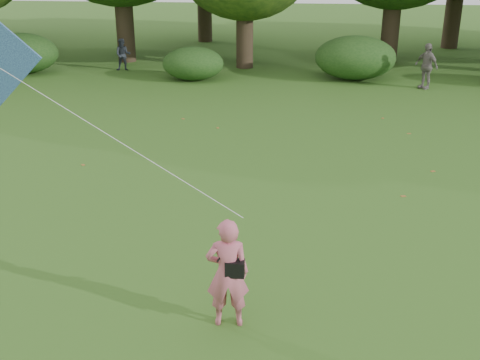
# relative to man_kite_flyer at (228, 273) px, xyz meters

# --- Properties ---
(ground) EXTENTS (100.00, 100.00, 0.00)m
(ground) POSITION_rel_man_kite_flyer_xyz_m (0.53, 0.48, -0.93)
(ground) COLOR #265114
(ground) RESTS_ON ground
(man_kite_flyer) EXTENTS (0.72, 0.52, 1.86)m
(man_kite_flyer) POSITION_rel_man_kite_flyer_xyz_m (0.00, 0.00, 0.00)
(man_kite_flyer) COLOR #C05A6E
(man_kite_flyer) RESTS_ON ground
(bystander_left) EXTENTS (0.78, 0.65, 1.47)m
(bystander_left) POSITION_rel_man_kite_flyer_xyz_m (-7.02, 19.24, -0.19)
(bystander_left) COLOR #252A31
(bystander_left) RESTS_ON ground
(bystander_right) EXTENTS (1.05, 1.12, 1.85)m
(bystander_right) POSITION_rel_man_kite_flyer_xyz_m (6.26, 16.89, -0.01)
(bystander_right) COLOR slate
(bystander_right) RESTS_ON ground
(crossbody_bag) EXTENTS (0.43, 0.20, 0.72)m
(crossbody_bag) POSITION_rel_man_kite_flyer_xyz_m (0.12, -0.03, 0.12)
(crossbody_bag) COLOR black
(crossbody_bag) RESTS_ON ground
(shrub_band) EXTENTS (39.15, 3.22, 1.88)m
(shrub_band) POSITION_rel_man_kite_flyer_xyz_m (-0.19, 18.08, -0.07)
(shrub_band) COLOR #264919
(shrub_band) RESTS_ON ground
(fallen_leaves) EXTENTS (9.88, 14.66, 0.01)m
(fallen_leaves) POSITION_rel_man_kite_flyer_xyz_m (1.63, 6.22, -0.92)
(fallen_leaves) COLOR #945C28
(fallen_leaves) RESTS_ON ground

